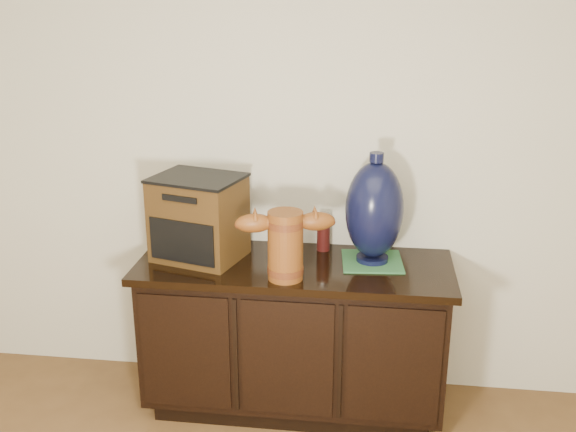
# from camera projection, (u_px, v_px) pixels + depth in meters

# --- Properties ---
(sideboard) EXTENTS (1.46, 0.56, 0.75)m
(sideboard) POSITION_uv_depth(u_px,v_px,m) (294.00, 334.00, 3.23)
(sideboard) COLOR black
(sideboard) RESTS_ON ground
(terracotta_vessel) EXTENTS (0.44, 0.19, 0.31)m
(terracotta_vessel) POSITION_uv_depth(u_px,v_px,m) (285.00, 241.00, 2.90)
(terracotta_vessel) COLOR brown
(terracotta_vessel) RESTS_ON sideboard
(tv_radio) EXTENTS (0.46, 0.41, 0.40)m
(tv_radio) POSITION_uv_depth(u_px,v_px,m) (199.00, 218.00, 3.13)
(tv_radio) COLOR #412910
(tv_radio) RESTS_ON sideboard
(green_mat) EXTENTS (0.30, 0.30, 0.01)m
(green_mat) POSITION_uv_depth(u_px,v_px,m) (372.00, 261.00, 3.13)
(green_mat) COLOR #306A3A
(green_mat) RESTS_ON sideboard
(lamp_base) EXTENTS (0.29, 0.29, 0.51)m
(lamp_base) POSITION_uv_depth(u_px,v_px,m) (374.00, 211.00, 3.05)
(lamp_base) COLOR black
(lamp_base) RESTS_ON green_mat
(spray_can) EXTENTS (0.06, 0.06, 0.19)m
(spray_can) POSITION_uv_depth(u_px,v_px,m) (324.00, 232.00, 3.25)
(spray_can) COLOR #52100E
(spray_can) RESTS_ON sideboard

